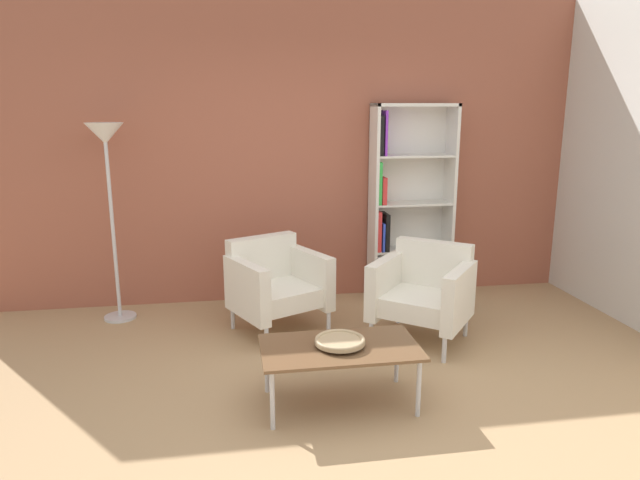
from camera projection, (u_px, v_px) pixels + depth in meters
name	position (u px, v px, depth m)	size (l,w,h in m)	color
ground_plane	(339.00, 424.00, 3.45)	(8.32, 8.32, 0.00)	tan
brick_back_panel	(291.00, 151.00, 5.48)	(6.40, 0.12, 2.90)	#9E5642
bookshelf_tall	(404.00, 206.00, 5.57)	(0.80, 0.30, 1.90)	silver
coffee_table_low	(340.00, 351.00, 3.61)	(1.00, 0.56, 0.40)	brown
decorative_bowl	(340.00, 341.00, 3.59)	(0.32, 0.32, 0.05)	tan
armchair_near_window	(275.00, 283.00, 4.82)	(0.92, 0.89, 0.78)	white
armchair_by_bookshelf	(424.00, 291.00, 4.63)	(0.95, 0.94, 0.78)	white
floor_lamp_torchiere	(107.00, 158.00, 4.83)	(0.32, 0.32, 1.74)	silver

